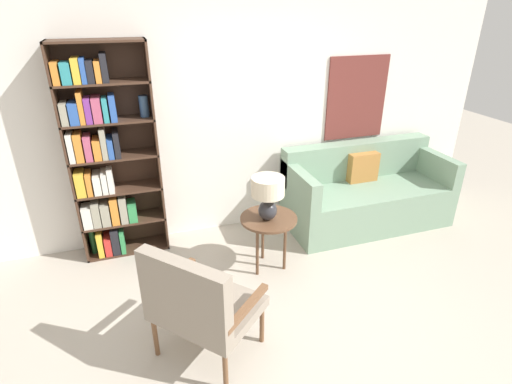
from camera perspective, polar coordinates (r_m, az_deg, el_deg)
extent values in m
plane|color=#B2A899|center=(3.24, 5.36, -21.75)|extent=(14.00, 14.00, 0.00)
cube|color=white|center=(4.26, -5.01, 11.41)|extent=(6.40, 0.06, 2.70)
cube|color=brown|center=(4.83, 14.18, 12.88)|extent=(0.75, 0.02, 0.93)
cube|color=#422B1E|center=(4.10, -25.13, 4.07)|extent=(0.02, 0.30, 2.10)
cube|color=#422B1E|center=(4.07, -13.97, 5.64)|extent=(0.02, 0.30, 2.10)
cube|color=#422B1E|center=(3.85, -21.93, 19.45)|extent=(0.82, 0.30, 0.02)
cube|color=#422B1E|center=(4.51, -17.66, -7.54)|extent=(0.82, 0.30, 0.02)
cube|color=#422B1E|center=(4.20, -19.60, 5.53)|extent=(0.82, 0.01, 2.10)
cube|color=#422B1E|center=(4.34, -18.26, -3.69)|extent=(0.82, 0.30, 0.02)
cylinder|color=#194723|center=(4.46, -22.26, -6.59)|extent=(0.06, 0.06, 0.26)
cube|color=gold|center=(4.42, -21.35, -6.71)|extent=(0.05, 0.20, 0.26)
cube|color=red|center=(4.45, -20.36, -6.89)|extent=(0.06, 0.23, 0.19)
cube|color=black|center=(4.40, -19.46, -6.38)|extent=(0.08, 0.20, 0.28)
cube|color=#338C4C|center=(4.41, -18.55, -6.44)|extent=(0.04, 0.20, 0.25)
cube|color=#422B1E|center=(4.19, -18.90, 0.45)|extent=(0.82, 0.30, 0.02)
cube|color=silver|center=(4.26, -22.95, -3.19)|extent=(0.09, 0.17, 0.22)
cube|color=gray|center=(4.24, -21.86, -2.89)|extent=(0.07, 0.17, 0.25)
cube|color=gray|center=(4.28, -20.69, -2.65)|extent=(0.08, 0.24, 0.23)
cube|color=orange|center=(4.24, -19.57, -2.32)|extent=(0.07, 0.20, 0.28)
cube|color=gray|center=(4.23, -18.45, -2.20)|extent=(0.07, 0.19, 0.28)
cube|color=#338C4C|center=(4.27, -17.26, -2.52)|extent=(0.08, 0.23, 0.18)
cube|color=#422B1E|center=(4.06, -19.57, 4.88)|extent=(0.82, 0.30, 0.02)
cube|color=gold|center=(4.13, -23.79, 1.18)|extent=(0.08, 0.19, 0.24)
cube|color=orange|center=(4.12, -22.73, 1.22)|extent=(0.05, 0.20, 0.22)
cube|color=silver|center=(4.14, -21.72, 1.27)|extent=(0.07, 0.24, 0.19)
cube|color=silver|center=(4.12, -20.83, 1.45)|extent=(0.05, 0.22, 0.20)
cube|color=silver|center=(4.09, -20.08, 1.62)|extent=(0.05, 0.17, 0.23)
cube|color=#422B1E|center=(3.97, -20.30, 9.55)|extent=(0.82, 0.30, 0.02)
cube|color=silver|center=(4.02, -24.90, 5.92)|extent=(0.05, 0.23, 0.26)
cube|color=orange|center=(4.00, -23.98, 5.97)|extent=(0.07, 0.20, 0.26)
cube|color=#B24C6B|center=(4.01, -22.85, 5.94)|extent=(0.06, 0.21, 0.23)
cube|color=orange|center=(4.02, -21.73, 5.87)|extent=(0.07, 0.23, 0.19)
cube|color=gray|center=(3.97, -20.94, 6.53)|extent=(0.05, 0.17, 0.29)
cube|color=#2D56A8|center=(4.02, -20.07, 6.12)|extent=(0.05, 0.25, 0.18)
cube|color=black|center=(4.01, -19.29, 6.60)|extent=(0.05, 0.25, 0.24)
cube|color=#422B1E|center=(3.89, -21.08, 14.43)|extent=(0.82, 0.30, 0.02)
cube|color=gray|center=(3.93, -25.69, 10.11)|extent=(0.06, 0.19, 0.19)
cube|color=#2D56A8|center=(3.93, -24.54, 10.30)|extent=(0.08, 0.21, 0.19)
cube|color=orange|center=(3.93, -23.69, 11.12)|extent=(0.04, 0.25, 0.28)
cube|color=#7A338C|center=(3.90, -22.85, 10.75)|extent=(0.05, 0.19, 0.22)
cube|color=#B24C6B|center=(3.93, -21.76, 10.99)|extent=(0.07, 0.25, 0.22)
cube|color=teal|center=(3.89, -20.71, 10.99)|extent=(0.04, 0.18, 0.21)
cube|color=#2D56A8|center=(3.90, -19.80, 11.32)|extent=(0.05, 0.21, 0.23)
cylinder|color=#334C6B|center=(3.94, -15.72, 11.73)|extent=(0.08, 0.08, 0.20)
cube|color=orange|center=(3.88, -26.67, 15.00)|extent=(0.05, 0.22, 0.19)
cube|color=teal|center=(3.85, -25.48, 15.12)|extent=(0.08, 0.18, 0.18)
cube|color=gold|center=(3.86, -24.30, 15.58)|extent=(0.06, 0.21, 0.21)
cube|color=#2D56A8|center=(3.83, -23.45, 15.67)|extent=(0.04, 0.18, 0.21)
cube|color=black|center=(3.85, -22.59, 15.66)|extent=(0.06, 0.22, 0.19)
cube|color=orange|center=(3.85, -21.66, 15.77)|extent=(0.05, 0.21, 0.18)
cube|color=black|center=(3.86, -20.88, 16.34)|extent=(0.05, 0.25, 0.24)
cylinder|color=brown|center=(3.18, 0.84, -18.29)|extent=(0.04, 0.04, 0.35)
cylinder|color=brown|center=(3.44, -8.41, -14.62)|extent=(0.04, 0.04, 0.35)
cylinder|color=brown|center=(2.89, -4.39, -24.16)|extent=(0.04, 0.04, 0.35)
cylinder|color=brown|center=(3.18, -14.18, -19.38)|extent=(0.04, 0.04, 0.35)
cube|color=gray|center=(3.01, -6.84, -16.07)|extent=(0.89, 0.90, 0.08)
cube|color=gray|center=(2.68, -10.25, -14.22)|extent=(0.54, 0.58, 0.50)
cube|color=brown|center=(2.78, -1.32, -16.22)|extent=(0.42, 0.38, 0.04)
cube|color=brown|center=(3.09, -11.99, -11.91)|extent=(0.42, 0.38, 0.04)
cube|color=gray|center=(4.85, 15.50, -1.72)|extent=(1.87, 0.82, 0.47)
cube|color=gray|center=(4.91, 14.16, 4.56)|extent=(1.87, 0.20, 0.43)
cube|color=gray|center=(4.28, 6.26, 1.15)|extent=(0.12, 0.82, 0.30)
cube|color=gray|center=(5.22, 24.06, 3.57)|extent=(0.12, 0.82, 0.30)
cube|color=#B27538|center=(4.81, 15.03, 3.43)|extent=(0.36, 0.12, 0.34)
cylinder|color=brown|center=(3.74, 1.83, -3.83)|extent=(0.54, 0.54, 0.02)
cylinder|color=brown|center=(4.02, 0.97, -6.24)|extent=(0.03, 0.03, 0.53)
cylinder|color=brown|center=(3.78, 0.19, -8.41)|extent=(0.03, 0.03, 0.53)
cylinder|color=brown|center=(3.87, 4.14, -7.66)|extent=(0.03, 0.03, 0.53)
ellipsoid|color=#2D2D33|center=(3.67, 1.67, -2.62)|extent=(0.17, 0.17, 0.19)
cylinder|color=tan|center=(3.61, 1.69, -0.90)|extent=(0.02, 0.02, 0.06)
cylinder|color=beige|center=(3.56, 1.72, 0.78)|extent=(0.30, 0.30, 0.17)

